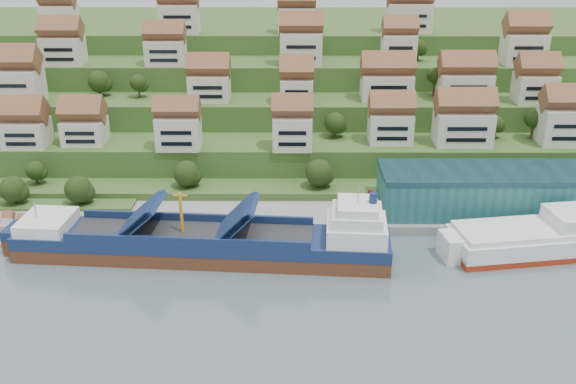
{
  "coord_description": "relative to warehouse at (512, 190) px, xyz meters",
  "views": [
    {
      "loc": [
        1.29,
        -118.0,
        64.82
      ],
      "look_at": [
        0.73,
        14.0,
        8.0
      ],
      "focal_mm": 40.0,
      "sensor_mm": 36.0,
      "label": 1
    }
  ],
  "objects": [
    {
      "name": "hillside",
      "position": [
        -52.0,
        86.55,
        3.46
      ],
      "size": [
        260.0,
        128.0,
        31.0
      ],
      "color": "#2D4C1E",
      "rests_on": "ground"
    },
    {
      "name": "second_ship",
      "position": [
        0.17,
        -16.02,
        -4.3
      ],
      "size": [
        34.63,
        17.27,
        9.61
      ],
      "rotation": [
        0.0,
        0.0,
        0.16
      ],
      "color": "maroon",
      "rests_on": "ground"
    },
    {
      "name": "ground",
      "position": [
        -52.0,
        -17.0,
        -7.2
      ],
      "size": [
        300.0,
        300.0,
        0.0
      ],
      "primitive_type": "plane",
      "color": "slate",
      "rests_on": "ground"
    },
    {
      "name": "quay",
      "position": [
        -32.0,
        -2.0,
        -6.1
      ],
      "size": [
        180.0,
        14.0,
        2.2
      ],
      "primitive_type": "cube",
      "color": "gray",
      "rests_on": "ground"
    },
    {
      "name": "pebble_beach",
      "position": [
        -110.0,
        -5.0,
        -6.7
      ],
      "size": [
        45.0,
        20.0,
        1.0
      ],
      "primitive_type": "cube",
      "color": "gray",
      "rests_on": "ground"
    },
    {
      "name": "hillside_trees",
      "position": [
        -64.17,
        25.79,
        8.58
      ],
      "size": [
        141.84,
        62.76,
        30.65
      ],
      "color": "#243B13",
      "rests_on": "ground"
    },
    {
      "name": "flagpole",
      "position": [
        -33.89,
        -7.0,
        -0.32
      ],
      "size": [
        1.28,
        0.16,
        8.0
      ],
      "color": "gray",
      "rests_on": "quay"
    },
    {
      "name": "warehouse",
      "position": [
        0.0,
        0.0,
        0.0
      ],
      "size": [
        60.0,
        15.0,
        10.0
      ],
      "primitive_type": "cube",
      "color": "#246262",
      "rests_on": "quay"
    },
    {
      "name": "beach_huts",
      "position": [
        -112.0,
        -6.25,
        -5.1
      ],
      "size": [
        14.4,
        3.7,
        2.2
      ],
      "color": "white",
      "rests_on": "pebble_beach"
    },
    {
      "name": "hillside_village",
      "position": [
        -49.48,
        42.35,
        16.88
      ],
      "size": [
        158.09,
        63.06,
        28.92
      ],
      "color": "beige",
      "rests_on": "ground"
    },
    {
      "name": "cargo_ship",
      "position": [
        -66.71,
        -18.54,
        -3.96
      ],
      "size": [
        77.2,
        17.43,
        16.96
      ],
      "rotation": [
        0.0,
        0.0,
        -0.07
      ],
      "color": "#582F1B",
      "rests_on": "ground"
    }
  ]
}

